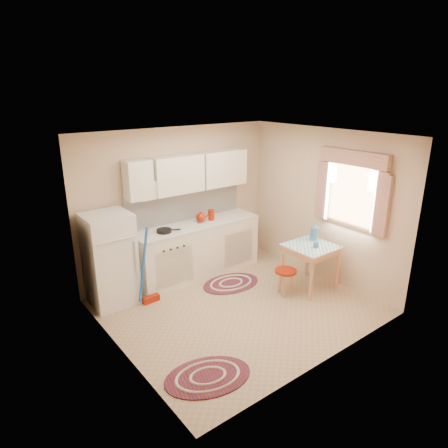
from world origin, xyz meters
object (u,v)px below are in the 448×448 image
(fridge, at_px, (110,259))
(table, at_px, (309,267))
(base_cabinets, at_px, (197,250))
(stool, at_px, (285,282))

(fridge, bearing_deg, table, -28.55)
(base_cabinets, bearing_deg, table, -53.09)
(stool, bearing_deg, table, -6.90)
(fridge, xyz_separation_m, stool, (2.23, -1.42, -0.49))
(table, xyz_separation_m, stool, (-0.49, 0.06, -0.15))
(base_cabinets, xyz_separation_m, table, (1.15, -1.52, -0.08))
(fridge, xyz_separation_m, table, (2.71, -1.47, -0.34))
(fridge, relative_size, stool, 3.33)
(base_cabinets, bearing_deg, stool, -65.78)
(base_cabinets, distance_m, table, 1.91)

